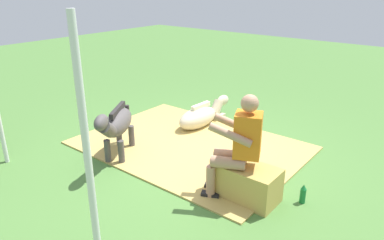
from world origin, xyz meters
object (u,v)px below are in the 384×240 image
at_px(hay_bale, 249,183).
at_px(soda_bottle, 303,194).
at_px(person_seated, 238,143).
at_px(tent_pole_left, 88,165).
at_px(pony_lying, 201,116).
at_px(pony_standing, 117,124).

height_order(hay_bale, soda_bottle, hay_bale).
relative_size(person_seated, tent_pole_left, 0.57).
relative_size(pony_lying, soda_bottle, 5.46).
height_order(soda_bottle, tent_pole_left, tent_pole_left).
xyz_separation_m(soda_bottle, tent_pole_left, (0.89, 2.25, 1.03)).
xyz_separation_m(pony_standing, tent_pole_left, (-1.72, 1.69, 0.63)).
bearing_deg(tent_pole_left, pony_standing, -44.47).
height_order(hay_bale, pony_lying, hay_bale).
bearing_deg(pony_standing, pony_lying, -96.79).
xyz_separation_m(hay_bale, tent_pole_left, (0.34, 1.92, 0.94)).
bearing_deg(pony_lying, soda_bottle, 153.60).
bearing_deg(tent_pole_left, pony_lying, -66.28).
distance_m(hay_bale, tent_pole_left, 2.17).
height_order(hay_bale, tent_pole_left, tent_pole_left).
relative_size(person_seated, soda_bottle, 5.30).
distance_m(soda_bottle, tent_pole_left, 2.63).
distance_m(pony_standing, soda_bottle, 2.70).
bearing_deg(hay_bale, pony_lying, -39.32).
xyz_separation_m(hay_bale, pony_standing, (2.06, 0.23, 0.31)).
bearing_deg(soda_bottle, tent_pole_left, 68.41).
xyz_separation_m(hay_bale, soda_bottle, (-0.55, -0.33, -0.09)).
height_order(person_seated, tent_pole_left, tent_pole_left).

